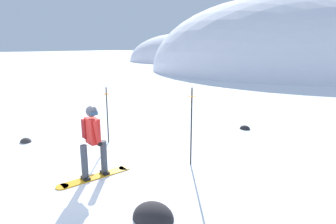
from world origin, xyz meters
TOP-DOWN VIEW (x-y plane):
  - ground_plane at (0.00, 0.00)m, footprint 300.00×300.00m
  - ridge_peak_main at (-5.15, 32.92)m, footprint 29.98×26.98m
  - ridge_peak_far at (-26.58, 45.53)m, footprint 20.43×18.39m
  - snowboarder_main at (0.00, 0.58)m, footprint 0.71×1.78m
  - piste_marker_near at (1.48, 2.49)m, footprint 0.20×0.20m
  - piste_marker_far at (-1.56, 2.51)m, footprint 0.20×0.20m
  - rock_dark at (2.14, 0.05)m, footprint 0.78×0.66m
  - rock_mid at (1.47, 6.45)m, footprint 0.38×0.33m
  - rock_small at (-3.76, 1.01)m, footprint 0.38×0.32m

SIDE VIEW (x-z plane):
  - ground_plane at x=0.00m, z-range 0.00..0.00m
  - ridge_peak_main at x=-5.15m, z-range -8.68..8.68m
  - ridge_peak_far at x=-26.58m, z-range -5.38..5.38m
  - rock_dark at x=2.14m, z-range -0.27..0.27m
  - rock_mid at x=1.47m, z-range -0.13..0.13m
  - rock_small at x=-3.76m, z-range -0.13..0.13m
  - snowboarder_main at x=0.00m, z-range 0.06..1.78m
  - piste_marker_far at x=-1.56m, z-range 0.13..1.96m
  - piste_marker_near at x=1.48m, z-range 0.14..2.20m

